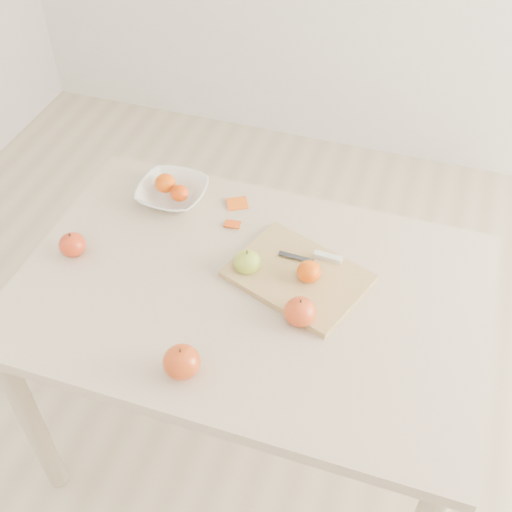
% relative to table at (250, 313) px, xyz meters
% --- Properties ---
extents(ground, '(3.50, 3.50, 0.00)m').
position_rel_table_xyz_m(ground, '(0.00, 0.00, -0.65)').
color(ground, '#C6B293').
rests_on(ground, ground).
extents(table, '(1.20, 0.80, 0.75)m').
position_rel_table_xyz_m(table, '(0.00, 0.00, 0.00)').
color(table, beige).
rests_on(table, ground).
extents(cutting_board, '(0.40, 0.35, 0.02)m').
position_rel_table_xyz_m(cutting_board, '(0.11, 0.07, 0.11)').
color(cutting_board, tan).
rests_on(cutting_board, table).
extents(board_tangerine, '(0.06, 0.06, 0.05)m').
position_rel_table_xyz_m(board_tangerine, '(0.14, 0.06, 0.14)').
color(board_tangerine, '#DA4007').
rests_on(board_tangerine, cutting_board).
extents(fruit_bowl, '(0.20, 0.20, 0.05)m').
position_rel_table_xyz_m(fruit_bowl, '(-0.33, 0.26, 0.12)').
color(fruit_bowl, white).
rests_on(fruit_bowl, table).
extents(bowl_tangerine_near, '(0.06, 0.06, 0.05)m').
position_rel_table_xyz_m(bowl_tangerine_near, '(-0.35, 0.27, 0.15)').
color(bowl_tangerine_near, '#DB5B07').
rests_on(bowl_tangerine_near, fruit_bowl).
extents(bowl_tangerine_far, '(0.05, 0.05, 0.05)m').
position_rel_table_xyz_m(bowl_tangerine_far, '(-0.30, 0.25, 0.14)').
color(bowl_tangerine_far, '#CC4107').
rests_on(bowl_tangerine_far, fruit_bowl).
extents(orange_peel_a, '(0.07, 0.07, 0.01)m').
position_rel_table_xyz_m(orange_peel_a, '(-0.14, 0.30, 0.10)').
color(orange_peel_a, '#DC570F').
rests_on(orange_peel_a, table).
extents(orange_peel_b, '(0.05, 0.04, 0.01)m').
position_rel_table_xyz_m(orange_peel_b, '(-0.12, 0.21, 0.10)').
color(orange_peel_b, '#D6480F').
rests_on(orange_peel_b, table).
extents(paring_knife, '(0.17, 0.05, 0.01)m').
position_rel_table_xyz_m(paring_knife, '(0.15, 0.14, 0.12)').
color(paring_knife, white).
rests_on(paring_knife, cutting_board).
extents(apple_green, '(0.07, 0.07, 0.06)m').
position_rel_table_xyz_m(apple_green, '(-0.03, 0.06, 0.13)').
color(apple_green, olive).
rests_on(apple_green, table).
extents(apple_red_c, '(0.09, 0.09, 0.08)m').
position_rel_table_xyz_m(apple_red_c, '(-0.06, -0.29, 0.14)').
color(apple_red_c, maroon).
rests_on(apple_red_c, table).
extents(apple_red_b, '(0.07, 0.07, 0.06)m').
position_rel_table_xyz_m(apple_red_b, '(-0.49, -0.03, 0.13)').
color(apple_red_b, maroon).
rests_on(apple_red_b, table).
extents(apple_red_e, '(0.08, 0.08, 0.07)m').
position_rel_table_xyz_m(apple_red_e, '(0.15, -0.06, 0.13)').
color(apple_red_e, '#A4190E').
rests_on(apple_red_e, table).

